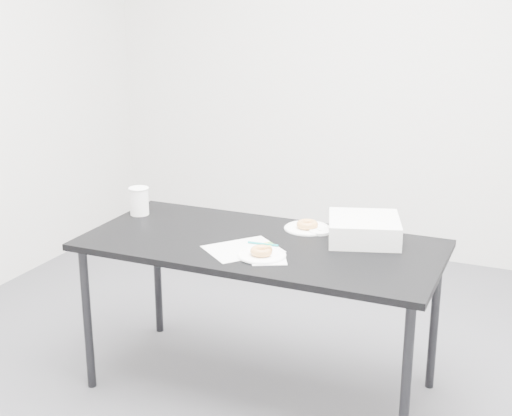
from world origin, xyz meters
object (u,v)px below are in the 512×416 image
at_px(table, 261,254).
at_px(bakery_box, 364,229).
at_px(pen, 263,244).
at_px(plate_near, 262,255).
at_px(donut_far, 307,224).
at_px(plate_far, 307,228).
at_px(coffee_cup, 139,201).
at_px(donut_near, 262,251).
at_px(scorecard, 243,249).

xyz_separation_m(table, bakery_box, (0.41, 0.21, 0.11)).
distance_m(pen, bakery_box, 0.46).
height_order(plate_near, donut_far, donut_far).
relative_size(plate_far, donut_far, 2.13).
distance_m(table, donut_far, 0.29).
height_order(pen, plate_far, pen).
height_order(table, pen, pen).
bearing_deg(coffee_cup, pen, -13.03).
xyz_separation_m(donut_far, coffee_cup, (-0.84, -0.12, 0.05)).
distance_m(coffee_cup, bakery_box, 1.12).
bearing_deg(donut_near, coffee_cup, 159.28).
relative_size(plate_far, coffee_cup, 1.55).
bearing_deg(plate_far, coffee_cup, -171.97).
xyz_separation_m(scorecard, donut_near, (0.11, -0.05, 0.02)).
bearing_deg(pen, plate_far, 66.72).
bearing_deg(donut_far, scorecard, -113.64).
bearing_deg(pen, coffee_cup, 163.11).
distance_m(scorecard, pen, 0.10).
relative_size(plate_near, bakery_box, 0.67).
height_order(donut_near, bakery_box, bakery_box).
distance_m(plate_near, donut_far, 0.42).
xyz_separation_m(scorecard, bakery_box, (0.44, 0.32, 0.05)).
bearing_deg(plate_far, donut_near, -97.48).
relative_size(pen, plate_near, 0.67).
bearing_deg(donut_near, donut_far, 82.52).
height_order(scorecard, plate_far, plate_far).
relative_size(scorecard, donut_near, 3.09).
height_order(pen, plate_near, pen).
xyz_separation_m(coffee_cup, bakery_box, (1.12, 0.07, -0.02)).
distance_m(plate_near, donut_near, 0.02).
xyz_separation_m(plate_near, coffee_cup, (-0.78, 0.30, 0.06)).
relative_size(table, plate_near, 7.71).
distance_m(table, plate_near, 0.19).
distance_m(donut_near, plate_far, 0.42).
bearing_deg(coffee_cup, plate_far, 8.03).
xyz_separation_m(donut_near, plate_far, (0.05, 0.41, -0.02)).
relative_size(table, coffee_cup, 11.41).
xyz_separation_m(pen, plate_near, (0.05, -0.13, -0.00)).
distance_m(donut_far, coffee_cup, 0.85).
height_order(pen, donut_near, donut_near).
bearing_deg(plate_near, table, 114.11).
bearing_deg(plate_far, donut_far, 0.00).
distance_m(pen, donut_far, 0.31).
distance_m(table, coffee_cup, 0.73).
height_order(table, donut_far, donut_far).
relative_size(scorecard, plate_far, 1.39).
bearing_deg(table, pen, -55.09).
relative_size(coffee_cup, bakery_box, 0.45).
distance_m(pen, coffee_cup, 0.76).
xyz_separation_m(table, donut_near, (0.07, -0.16, 0.08)).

